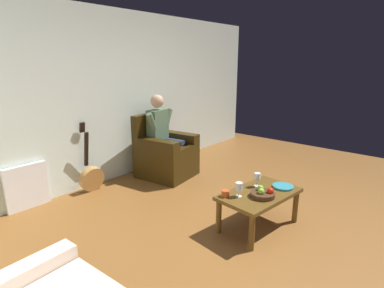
{
  "coord_description": "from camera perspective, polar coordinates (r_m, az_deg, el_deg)",
  "views": [
    {
      "loc": [
        2.96,
        1.19,
        1.81
      ],
      "look_at": [
        0.01,
        -1.31,
        0.77
      ],
      "focal_mm": 28.77,
      "sensor_mm": 36.0,
      "label": 1
    }
  ],
  "objects": [
    {
      "name": "fruit_bowl",
      "position": [
        3.38,
        12.98,
        -8.93
      ],
      "size": [
        0.26,
        0.26,
        0.11
      ],
      "color": "#402716",
      "rests_on": "coffee_table"
    },
    {
      "name": "ground_plane",
      "position": [
        3.67,
        16.48,
        -15.15
      ],
      "size": [
        7.45,
        7.45,
        0.0
      ],
      "primitive_type": "plane",
      "color": "brown"
    },
    {
      "name": "coffee_table",
      "position": [
        3.51,
        12.34,
        -9.74
      ],
      "size": [
        0.98,
        0.65,
        0.42
      ],
      "rotation": [
        0.0,
        0.0,
        -0.13
      ],
      "color": "#573C17",
      "rests_on": "ground"
    },
    {
      "name": "candle_jar",
      "position": [
        3.32,
        6.21,
        -9.09
      ],
      "size": [
        0.09,
        0.09,
        0.07
      ],
      "primitive_type": "cylinder",
      "color": "#B6481D",
      "rests_on": "coffee_table"
    },
    {
      "name": "person_seated",
      "position": [
        4.89,
        -5.2,
        2.01
      ],
      "size": [
        0.62,
        0.61,
        1.31
      ],
      "rotation": [
        0.0,
        0.0,
        0.15
      ],
      "color": "#50684B",
      "rests_on": "ground"
    },
    {
      "name": "armchair",
      "position": [
        4.98,
        -5.06,
        -1.94
      ],
      "size": [
        0.85,
        0.89,
        1.0
      ],
      "rotation": [
        0.0,
        0.0,
        0.15
      ],
      "color": "#2E2008",
      "rests_on": "ground"
    },
    {
      "name": "decorative_dish",
      "position": [
        3.67,
        16.5,
        -7.57
      ],
      "size": [
        0.23,
        0.23,
        0.02
      ],
      "primitive_type": "cylinder",
      "color": "teal",
      "rests_on": "coffee_table"
    },
    {
      "name": "wine_glass_near",
      "position": [
        3.31,
        8.69,
        -7.94
      ],
      "size": [
        0.08,
        0.08,
        0.16
      ],
      "color": "silver",
      "rests_on": "coffee_table"
    },
    {
      "name": "wine_glass_far",
      "position": [
        3.6,
        12.0,
        -6.03
      ],
      "size": [
        0.07,
        0.07,
        0.16
      ],
      "color": "silver",
      "rests_on": "coffee_table"
    },
    {
      "name": "guitar",
      "position": [
        4.65,
        -18.15,
        -5.69
      ],
      "size": [
        0.36,
        0.24,
        0.99
      ],
      "color": "#B27F43",
      "rests_on": "ground"
    },
    {
      "name": "radiator",
      "position": [
        4.41,
        -28.32,
        -7.0
      ],
      "size": [
        0.52,
        0.06,
        0.57
      ],
      "primitive_type": "cube",
      "color": "white",
      "rests_on": "ground"
    },
    {
      "name": "wall_back",
      "position": [
        4.98,
        -13.05,
        8.64
      ],
      "size": [
        6.61,
        0.06,
        2.56
      ],
      "primitive_type": "cube",
      "color": "silver",
      "rests_on": "ground"
    }
  ]
}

